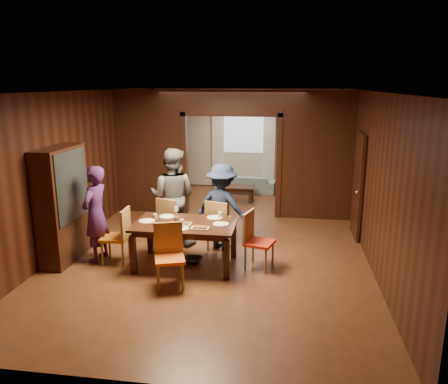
% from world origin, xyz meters
% --- Properties ---
extents(floor, '(9.00, 9.00, 0.00)m').
position_xyz_m(floor, '(0.00, 0.00, 0.00)').
color(floor, '#532D17').
rests_on(floor, ground).
extents(ceiling, '(5.50, 9.00, 0.02)m').
position_xyz_m(ceiling, '(0.00, 0.00, 2.90)').
color(ceiling, silver).
rests_on(ceiling, room_walls).
extents(room_walls, '(5.52, 9.01, 2.90)m').
position_xyz_m(room_walls, '(0.00, 1.89, 1.51)').
color(room_walls, black).
rests_on(room_walls, floor).
extents(person_purple, '(0.49, 0.67, 1.69)m').
position_xyz_m(person_purple, '(-1.96, -1.45, 0.84)').
color(person_purple, '#3C1A4E').
rests_on(person_purple, floor).
extents(person_grey, '(0.96, 0.77, 1.87)m').
position_xyz_m(person_grey, '(-0.85, -0.46, 0.93)').
color(person_grey, '#515057').
rests_on(person_grey, floor).
extents(person_navy, '(1.18, 0.90, 1.61)m').
position_xyz_m(person_navy, '(0.11, -0.55, 0.81)').
color(person_navy, '#1B2443').
rests_on(person_navy, floor).
extents(sofa, '(1.73, 0.76, 0.49)m').
position_xyz_m(sofa, '(0.12, 3.85, 0.25)').
color(sofa, '#7E96A5').
rests_on(sofa, floor).
extents(serving_bowl, '(0.33, 0.33, 0.08)m').
position_xyz_m(serving_bowl, '(-0.28, -1.34, 0.80)').
color(serving_bowl, black).
rests_on(serving_bowl, dining_table).
extents(dining_table, '(1.70, 1.06, 0.76)m').
position_xyz_m(dining_table, '(-0.38, -1.46, 0.38)').
color(dining_table, black).
rests_on(dining_table, floor).
extents(coffee_table, '(0.80, 0.50, 0.40)m').
position_xyz_m(coffee_table, '(0.05, 2.83, 0.20)').
color(coffee_table, black).
rests_on(coffee_table, floor).
extents(chair_left, '(0.46, 0.46, 0.97)m').
position_xyz_m(chair_left, '(-1.61, -1.51, 0.48)').
color(chair_left, '#BF5A12').
rests_on(chair_left, floor).
extents(chair_right, '(0.55, 0.55, 0.97)m').
position_xyz_m(chair_right, '(0.87, -1.40, 0.48)').
color(chair_right, red).
rests_on(chair_right, floor).
extents(chair_far_l, '(0.56, 0.56, 0.97)m').
position_xyz_m(chair_far_l, '(-0.82, -0.60, 0.48)').
color(chair_far_l, '#E04715').
rests_on(chair_far_l, floor).
extents(chair_far_r, '(0.54, 0.54, 0.97)m').
position_xyz_m(chair_far_r, '(0.10, -0.64, 0.48)').
color(chair_far_r, orange).
rests_on(chair_far_r, floor).
extents(chair_near, '(0.56, 0.56, 0.97)m').
position_xyz_m(chair_near, '(-0.43, -2.29, 0.48)').
color(chair_near, '#ED5516').
rests_on(chair_near, floor).
extents(hutch, '(0.40, 1.20, 2.00)m').
position_xyz_m(hutch, '(-2.53, -1.50, 1.00)').
color(hutch, black).
rests_on(hutch, floor).
extents(door_right, '(0.06, 0.90, 2.10)m').
position_xyz_m(door_right, '(2.70, 0.50, 1.05)').
color(door_right, black).
rests_on(door_right, floor).
extents(window_far, '(1.20, 0.03, 1.30)m').
position_xyz_m(window_far, '(0.00, 4.44, 1.70)').
color(window_far, silver).
rests_on(window_far, back_wall).
extents(curtain_left, '(0.35, 0.06, 2.40)m').
position_xyz_m(curtain_left, '(-0.75, 4.40, 1.25)').
color(curtain_left, white).
rests_on(curtain_left, back_wall).
extents(curtain_right, '(0.35, 0.06, 2.40)m').
position_xyz_m(curtain_right, '(0.75, 4.40, 1.25)').
color(curtain_right, white).
rests_on(curtain_right, back_wall).
extents(plate_left, '(0.27, 0.27, 0.01)m').
position_xyz_m(plate_left, '(-1.04, -1.47, 0.77)').
color(plate_left, white).
rests_on(plate_left, dining_table).
extents(plate_far_l, '(0.27, 0.27, 0.01)m').
position_xyz_m(plate_far_l, '(-0.77, -1.17, 0.77)').
color(plate_far_l, white).
rests_on(plate_far_l, dining_table).
extents(plate_far_r, '(0.27, 0.27, 0.01)m').
position_xyz_m(plate_far_r, '(0.07, -1.11, 0.77)').
color(plate_far_r, white).
rests_on(plate_far_r, dining_table).
extents(plate_right, '(0.27, 0.27, 0.01)m').
position_xyz_m(plate_right, '(0.23, -1.45, 0.77)').
color(plate_right, white).
rests_on(plate_right, dining_table).
extents(plate_near, '(0.27, 0.27, 0.01)m').
position_xyz_m(plate_near, '(-0.38, -1.77, 0.77)').
color(plate_near, white).
rests_on(plate_near, dining_table).
extents(platter_a, '(0.30, 0.20, 0.04)m').
position_xyz_m(platter_a, '(-0.40, -1.54, 0.78)').
color(platter_a, gray).
rests_on(platter_a, dining_table).
extents(platter_b, '(0.30, 0.20, 0.04)m').
position_xyz_m(platter_b, '(-0.07, -1.71, 0.78)').
color(platter_b, gray).
rests_on(platter_b, dining_table).
extents(wineglass_left, '(0.08, 0.08, 0.18)m').
position_xyz_m(wineglass_left, '(-0.85, -1.61, 0.85)').
color(wineglass_left, white).
rests_on(wineglass_left, dining_table).
extents(wineglass_far, '(0.08, 0.08, 0.18)m').
position_xyz_m(wineglass_far, '(-0.61, -1.12, 0.85)').
color(wineglass_far, white).
rests_on(wineglass_far, dining_table).
extents(wineglass_right, '(0.08, 0.08, 0.18)m').
position_xyz_m(wineglass_right, '(0.20, -1.33, 0.85)').
color(wineglass_right, silver).
rests_on(wineglass_right, dining_table).
extents(tumbler, '(0.07, 0.07, 0.14)m').
position_xyz_m(tumbler, '(-0.37, -1.72, 0.83)').
color(tumbler, silver).
rests_on(tumbler, dining_table).
extents(condiment_jar, '(0.08, 0.08, 0.11)m').
position_xyz_m(condiment_jar, '(-0.51, -1.53, 0.82)').
color(condiment_jar, '#472810').
rests_on(condiment_jar, dining_table).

